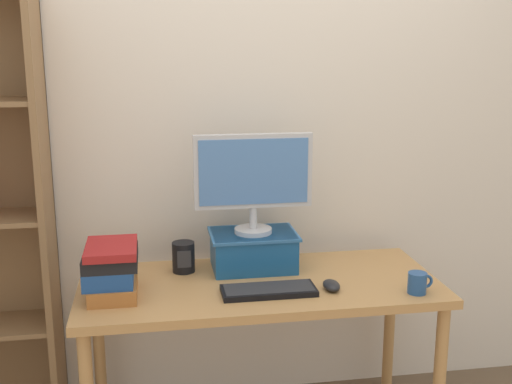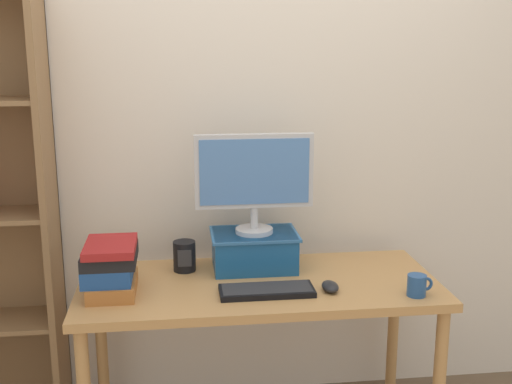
# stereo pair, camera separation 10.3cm
# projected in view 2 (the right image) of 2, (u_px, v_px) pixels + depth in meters

# --- Properties ---
(back_wall) EXTENTS (7.00, 0.08, 2.60)m
(back_wall) POSITION_uv_depth(u_px,v_px,m) (247.00, 125.00, 2.90)
(back_wall) COLOR beige
(back_wall) RESTS_ON ground_plane
(desk) EXTENTS (1.45, 0.64, 0.72)m
(desk) POSITION_uv_depth(u_px,v_px,m) (259.00, 300.00, 2.62)
(desk) COLOR #B7844C
(desk) RESTS_ON ground_plane
(riser_box) EXTENTS (0.37, 0.26, 0.16)m
(riser_box) POSITION_uv_depth(u_px,v_px,m) (253.00, 249.00, 2.74)
(riser_box) COLOR #195189
(riser_box) RESTS_ON desk
(computer_monitor) EXTENTS (0.50, 0.16, 0.42)m
(computer_monitor) POSITION_uv_depth(u_px,v_px,m) (253.00, 176.00, 2.67)
(computer_monitor) COLOR #B7B7BA
(computer_monitor) RESTS_ON riser_box
(keyboard) EXTENTS (0.37, 0.14, 0.02)m
(keyboard) POSITION_uv_depth(u_px,v_px,m) (267.00, 291.00, 2.48)
(keyboard) COLOR black
(keyboard) RESTS_ON desk
(computer_mouse) EXTENTS (0.06, 0.10, 0.04)m
(computer_mouse) POSITION_uv_depth(u_px,v_px,m) (330.00, 286.00, 2.50)
(computer_mouse) COLOR black
(computer_mouse) RESTS_ON desk
(book_stack) EXTENTS (0.20, 0.27, 0.20)m
(book_stack) POSITION_uv_depth(u_px,v_px,m) (110.00, 267.00, 2.47)
(book_stack) COLOR #AD662D
(book_stack) RESTS_ON desk
(coffee_mug) EXTENTS (0.10, 0.07, 0.08)m
(coffee_mug) POSITION_uv_depth(u_px,v_px,m) (417.00, 285.00, 2.45)
(coffee_mug) COLOR #234C84
(coffee_mug) RESTS_ON desk
(desk_speaker) EXTENTS (0.09, 0.10, 0.13)m
(desk_speaker) POSITION_uv_depth(u_px,v_px,m) (184.00, 256.00, 2.72)
(desk_speaker) COLOR black
(desk_speaker) RESTS_ON desk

